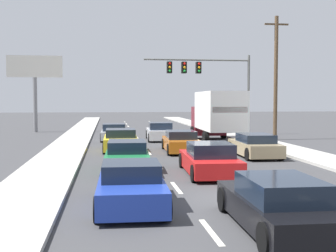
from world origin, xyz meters
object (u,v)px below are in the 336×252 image
Objects in this scene: car_tan at (255,146)px; car_orange at (181,142)px; car_yellow at (121,141)px; car_green at (127,157)px; car_white at (160,132)px; roadside_billboard at (35,76)px; box_truck at (217,114)px; traffic_signal_mast at (201,73)px; car_black at (277,205)px; car_red at (209,160)px; car_blue at (131,186)px; car_silver at (114,133)px; utility_pole_mid at (276,76)px.

car_orange is at bearing 143.99° from car_tan.
car_orange is (3.39, -1.13, -0.03)m from car_yellow.
car_white is (3.02, 13.68, 0.02)m from car_green.
box_truck is at bearing -40.26° from roadside_billboard.
car_green is at bearing -118.09° from car_orange.
car_white is 0.64× the size of roadside_billboard.
roadside_billboard is at bearing 137.08° from car_white.
car_orange is 0.47× the size of traffic_signal_mast.
car_black is 34.13m from roadside_billboard.
car_red is at bearing -89.29° from car_white.
car_yellow is 7.80m from car_tan.
car_white is at bearing 80.90° from car_blue.
traffic_signal_mast is (7.38, 3.80, 4.67)m from car_silver.
box_truck reaches higher than car_green.
traffic_signal_mast is at bearing 81.50° from car_black.
roadside_billboard reaches higher than car_red.
car_tan is at bearing -36.01° from car_orange.
car_black is at bearing -39.26° from car_blue.
car_white is at bearing 174.66° from utility_pole_mid.
car_red is at bearing -101.24° from traffic_signal_mast.
roadside_billboard is at bearing 103.74° from car_blue.
car_red is 27.25m from roadside_billboard.
car_green reaches higher than car_tan.
utility_pole_mid is at bearing 25.30° from car_yellow.
car_green is 7.79m from car_tan.
car_silver is at bearing -152.74° from traffic_signal_mast.
car_yellow is 9.31m from car_red.
car_white is (3.18, 19.88, 0.04)m from car_blue.
traffic_signal_mast is at bearing 89.17° from car_tan.
traffic_signal_mast reaches higher than car_white.
car_silver is 23.23m from car_black.
car_black is at bearing -72.05° from roadside_billboard.
car_silver is 14.18m from car_green.
traffic_signal_mast is at bearing 131.56° from utility_pole_mid.
traffic_signal_mast is at bearing 46.90° from car_white.
car_silver is at bearing 171.62° from car_white.
car_blue is 0.97× the size of car_tan.
car_silver is 20.38m from car_blue.
roadside_billboard reaches higher than car_white.
car_orange is 4.32m from car_tan.
car_red is 0.51× the size of traffic_signal_mast.
car_blue is 0.94× the size of car_white.
car_black is 0.49× the size of utility_pole_mid.
roadside_billboard is at bearing 151.05° from utility_pole_mid.
box_truck is (7.08, -2.78, 1.46)m from car_silver.
car_green is 24.93m from roadside_billboard.
car_orange is 0.96× the size of car_black.
roadside_billboard reaches higher than car_silver.
car_blue is at bearing -124.64° from car_red.
roadside_billboard is at bearing 107.95° from car_black.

